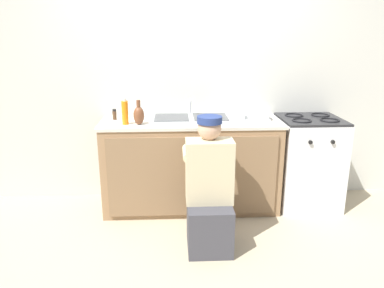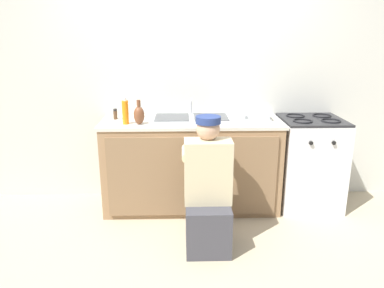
# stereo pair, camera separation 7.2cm
# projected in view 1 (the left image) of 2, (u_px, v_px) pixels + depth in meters

# --- Properties ---
(ground_plane) EXTENTS (12.00, 12.00, 0.00)m
(ground_plane) POSITION_uv_depth(u_px,v_px,m) (193.00, 219.00, 3.63)
(ground_plane) COLOR tan
(back_wall) EXTENTS (6.00, 0.10, 2.50)m
(back_wall) POSITION_uv_depth(u_px,v_px,m) (189.00, 81.00, 3.90)
(back_wall) COLOR silver
(back_wall) RESTS_ON ground_plane
(counter_cabinet) EXTENTS (1.72, 0.62, 0.88)m
(counter_cabinet) POSITION_uv_depth(u_px,v_px,m) (191.00, 166.00, 3.79)
(counter_cabinet) COLOR #997551
(counter_cabinet) RESTS_ON ground_plane
(countertop) EXTENTS (1.76, 0.62, 0.03)m
(countertop) POSITION_uv_depth(u_px,v_px,m) (191.00, 122.00, 3.67)
(countertop) COLOR beige
(countertop) RESTS_ON counter_cabinet
(sink_double_basin) EXTENTS (0.80, 0.44, 0.19)m
(sink_double_basin) POSITION_uv_depth(u_px,v_px,m) (191.00, 118.00, 3.66)
(sink_double_basin) COLOR silver
(sink_double_basin) RESTS_ON countertop
(stove_range) EXTENTS (0.61, 0.62, 0.93)m
(stove_range) POSITION_uv_depth(u_px,v_px,m) (307.00, 162.00, 3.85)
(stove_range) COLOR white
(stove_range) RESTS_ON ground_plane
(plumber_person) EXTENTS (0.42, 0.61, 1.10)m
(plumber_person) POSITION_uv_depth(u_px,v_px,m) (209.00, 195.00, 3.05)
(plumber_person) COLOR #3F3F47
(plumber_person) RESTS_ON ground_plane
(water_glass) EXTENTS (0.06, 0.06, 0.10)m
(water_glass) POSITION_uv_depth(u_px,v_px,m) (138.00, 113.00, 3.77)
(water_glass) COLOR #ADC6CC
(water_glass) RESTS_ON countertop
(spice_bottle_pepper) EXTENTS (0.04, 0.04, 0.10)m
(spice_bottle_pepper) POSITION_uv_depth(u_px,v_px,m) (114.00, 115.00, 3.69)
(spice_bottle_pepper) COLOR #513823
(spice_bottle_pepper) RESTS_ON countertop
(vase_decorative) EXTENTS (0.10, 0.10, 0.23)m
(vase_decorative) POSITION_uv_depth(u_px,v_px,m) (139.00, 115.00, 3.48)
(vase_decorative) COLOR brown
(vase_decorative) RESTS_ON countertop
(soap_bottle_orange) EXTENTS (0.06, 0.06, 0.25)m
(soap_bottle_orange) POSITION_uv_depth(u_px,v_px,m) (125.00, 112.00, 3.47)
(soap_bottle_orange) COLOR orange
(soap_bottle_orange) RESTS_ON countertop
(dish_rack_tray) EXTENTS (0.28, 0.22, 0.11)m
(dish_rack_tray) POSITION_uv_depth(u_px,v_px,m) (254.00, 117.00, 3.71)
(dish_rack_tray) COLOR #B2B7BC
(dish_rack_tray) RESTS_ON countertop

